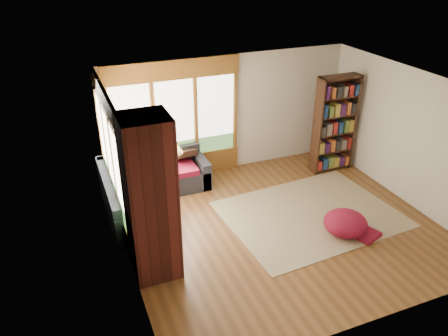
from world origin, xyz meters
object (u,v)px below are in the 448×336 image
object	(u,v)px
sectional_sofa	(152,188)
pouf	(346,223)
bookshelf	(335,124)
area_rug	(310,214)
brick_chimney	(151,200)
dog_tan	(158,160)
dog_brindle	(162,183)

from	to	relation	value
sectional_sofa	pouf	distance (m)	3.74
sectional_sofa	bookshelf	distance (m)	4.17
area_rug	bookshelf	xyz separation A→B (m)	(1.42, 1.48, 1.08)
bookshelf	sectional_sofa	bearing A→B (deg)	178.27
brick_chimney	area_rug	xyz separation A→B (m)	(3.12, 0.45, -1.29)
brick_chimney	dog_tan	xyz separation A→B (m)	(0.62, 2.17, -0.47)
brick_chimney	dog_tan	distance (m)	2.30
pouf	dog_tan	bearing A→B (deg)	138.02
brick_chimney	dog_brindle	xyz separation A→B (m)	(0.50, 1.41, -0.57)
brick_chimney	area_rug	bearing A→B (deg)	8.17
brick_chimney	dog_tan	world-z (taller)	brick_chimney
pouf	dog_brindle	distance (m)	3.37
bookshelf	dog_brindle	distance (m)	4.09
sectional_sofa	pouf	bearing A→B (deg)	-34.53
sectional_sofa	area_rug	bearing A→B (deg)	-26.69
area_rug	dog_brindle	world-z (taller)	dog_brindle
area_rug	dog_tan	bearing A→B (deg)	145.37
area_rug	brick_chimney	bearing A→B (deg)	-171.83
brick_chimney	sectional_sofa	xyz separation A→B (m)	(0.45, 2.05, -1.00)
dog_tan	dog_brindle	distance (m)	0.78
area_rug	bookshelf	distance (m)	2.32
bookshelf	dog_tan	world-z (taller)	bookshelf
sectional_sofa	pouf	world-z (taller)	sectional_sofa
brick_chimney	dog_brindle	bearing A→B (deg)	70.44
sectional_sofa	dog_brindle	world-z (taller)	dog_brindle
pouf	bookshelf	bearing A→B (deg)	62.01
dog_tan	pouf	bearing A→B (deg)	-47.35
area_rug	pouf	bearing A→B (deg)	-71.70
brick_chimney	bookshelf	xyz separation A→B (m)	(4.54, 1.92, -0.21)
bookshelf	brick_chimney	bearing A→B (deg)	-157.03
bookshelf	pouf	world-z (taller)	bookshelf
sectional_sofa	dog_brindle	distance (m)	0.77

